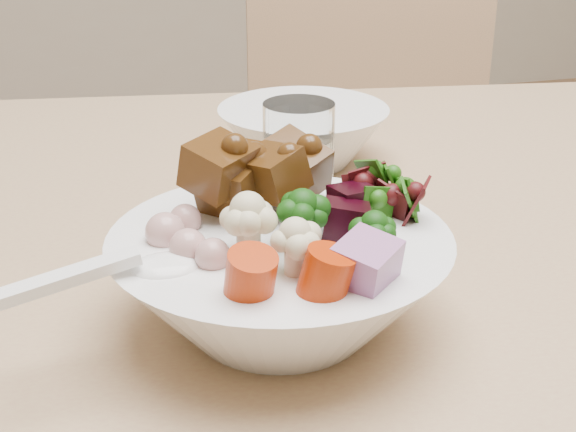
{
  "coord_description": "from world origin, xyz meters",
  "views": [
    {
      "loc": [
        -0.5,
        -0.65,
        1.08
      ],
      "look_at": [
        -0.36,
        -0.18,
        0.86
      ],
      "focal_mm": 50.0,
      "sensor_mm": 36.0,
      "label": 1
    }
  ],
  "objects_px": {
    "food_bowl": "(282,273)",
    "side_bowl": "(303,135)",
    "chair_far": "(378,192)",
    "water_glass": "(299,167)",
    "dining_table": "(569,318)"
  },
  "relations": [
    {
      "from": "dining_table",
      "to": "food_bowl",
      "type": "height_order",
      "value": "food_bowl"
    },
    {
      "from": "chair_far",
      "to": "food_bowl",
      "type": "xyz_separation_m",
      "value": [
        -0.4,
        -0.77,
        0.29
      ]
    },
    {
      "from": "dining_table",
      "to": "side_bowl",
      "type": "bearing_deg",
      "value": 136.04
    },
    {
      "from": "dining_table",
      "to": "food_bowl",
      "type": "bearing_deg",
      "value": -157.54
    },
    {
      "from": "food_bowl",
      "to": "side_bowl",
      "type": "height_order",
      "value": "food_bowl"
    },
    {
      "from": "food_bowl",
      "to": "water_glass",
      "type": "xyz_separation_m",
      "value": [
        0.06,
        0.16,
        0.01
      ]
    },
    {
      "from": "chair_far",
      "to": "side_bowl",
      "type": "distance_m",
      "value": 0.63
    },
    {
      "from": "water_glass",
      "to": "side_bowl",
      "type": "distance_m",
      "value": 0.14
    },
    {
      "from": "water_glass",
      "to": "dining_table",
      "type": "bearing_deg",
      "value": -24.27
    },
    {
      "from": "food_bowl",
      "to": "water_glass",
      "type": "distance_m",
      "value": 0.17
    },
    {
      "from": "water_glass",
      "to": "food_bowl",
      "type": "bearing_deg",
      "value": -110.51
    },
    {
      "from": "dining_table",
      "to": "food_bowl",
      "type": "relative_size",
      "value": 8.26
    },
    {
      "from": "dining_table",
      "to": "chair_far",
      "type": "xyz_separation_m",
      "value": [
        0.12,
        0.71,
        -0.17
      ]
    },
    {
      "from": "chair_far",
      "to": "side_bowl",
      "type": "xyz_separation_m",
      "value": [
        -0.29,
        -0.48,
        0.28
      ]
    },
    {
      "from": "chair_far",
      "to": "water_glass",
      "type": "distance_m",
      "value": 0.76
    }
  ]
}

